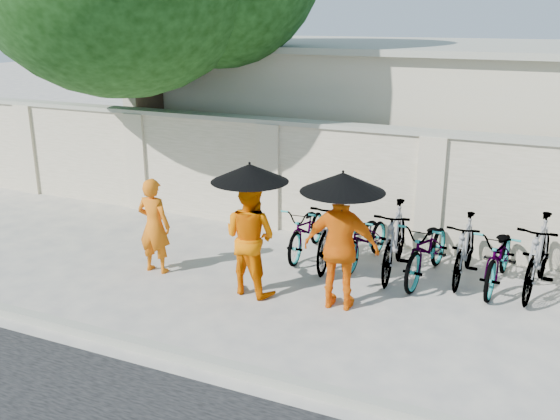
% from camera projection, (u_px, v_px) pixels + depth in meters
% --- Properties ---
extents(ground, '(80.00, 80.00, 0.00)m').
position_uv_depth(ground, '(240.00, 301.00, 8.89)').
color(ground, beige).
extents(kerb, '(40.00, 0.16, 0.12)m').
position_uv_depth(kerb, '(173.00, 354.00, 7.40)').
color(kerb, '#9C9E8C').
rests_on(kerb, ground).
extents(compound_wall, '(20.00, 0.30, 2.00)m').
position_uv_depth(compound_wall, '(374.00, 187.00, 10.97)').
color(compound_wall, beige).
rests_on(compound_wall, ground).
extents(building_behind, '(14.00, 6.00, 3.20)m').
position_uv_depth(building_behind, '(468.00, 124.00, 13.70)').
color(building_behind, '#C0B796').
rests_on(building_behind, ground).
extents(monk_left, '(0.56, 0.38, 1.52)m').
position_uv_depth(monk_left, '(154.00, 226.00, 9.71)').
color(monk_left, orange).
rests_on(monk_left, ground).
extents(monk_center, '(0.93, 0.78, 1.70)m').
position_uv_depth(monk_center, '(250.00, 237.00, 8.95)').
color(monk_center, '#E96A00').
rests_on(monk_center, ground).
extents(parasol_center, '(1.09, 1.09, 0.99)m').
position_uv_depth(parasol_center, '(250.00, 173.00, 8.57)').
color(parasol_center, black).
rests_on(parasol_center, ground).
extents(monk_right, '(1.07, 0.53, 1.76)m').
position_uv_depth(monk_right, '(341.00, 248.00, 8.45)').
color(monk_right, orange).
rests_on(monk_right, ground).
extents(parasol_right, '(1.13, 1.13, 0.96)m').
position_uv_depth(parasol_right, '(343.00, 182.00, 8.09)').
color(parasol_right, black).
rests_on(parasol_right, ground).
extents(bike_0, '(0.68, 1.71, 0.88)m').
position_uv_depth(bike_0, '(307.00, 229.00, 10.51)').
color(bike_0, gray).
rests_on(bike_0, ground).
extents(bike_1, '(0.73, 1.91, 1.12)m').
position_uv_depth(bike_1, '(332.00, 231.00, 10.09)').
color(bike_1, gray).
rests_on(bike_1, ground).
extents(bike_2, '(0.77, 1.73, 0.88)m').
position_uv_depth(bike_2, '(366.00, 239.00, 10.09)').
color(bike_2, gray).
rests_on(bike_2, ground).
extents(bike_3, '(0.67, 1.91, 1.13)m').
position_uv_depth(bike_3, '(395.00, 240.00, 9.68)').
color(bike_3, gray).
rests_on(bike_3, ground).
extents(bike_4, '(0.84, 1.92, 0.98)m').
position_uv_depth(bike_4, '(428.00, 249.00, 9.51)').
color(bike_4, gray).
rests_on(bike_4, ground).
extents(bike_5, '(0.50, 1.68, 1.00)m').
position_uv_depth(bike_5, '(465.00, 249.00, 9.47)').
color(bike_5, gray).
rests_on(bike_5, ground).
extents(bike_6, '(0.76, 1.86, 0.96)m').
position_uv_depth(bike_6, '(500.00, 256.00, 9.24)').
color(bike_6, gray).
rests_on(bike_6, ground).
extents(bike_7, '(0.76, 1.93, 1.13)m').
position_uv_depth(bike_7, '(538.00, 256.00, 9.03)').
color(bike_7, gray).
rests_on(bike_7, ground).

